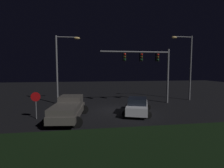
# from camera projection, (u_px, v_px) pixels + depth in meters

# --- Properties ---
(ground_plane) EXTENTS (80.00, 80.00, 0.00)m
(ground_plane) POSITION_uv_depth(u_px,v_px,m) (115.00, 110.00, 17.84)
(ground_plane) COLOR black
(grass_median) EXTENTS (23.30, 7.69, 0.10)m
(grass_median) POSITION_uv_depth(u_px,v_px,m) (149.00, 154.00, 8.42)
(grass_median) COLOR black
(grass_median) RESTS_ON ground_plane
(pickup_truck) EXTENTS (3.32, 5.60, 1.80)m
(pickup_truck) POSITION_uv_depth(u_px,v_px,m) (69.00, 107.00, 14.32)
(pickup_truck) COLOR #514C47
(pickup_truck) RESTS_ON ground_plane
(car_sedan) EXTENTS (3.37, 4.75, 1.51)m
(car_sedan) POSITION_uv_depth(u_px,v_px,m) (137.00, 106.00, 16.11)
(car_sedan) COLOR silver
(car_sedan) RESTS_ON ground_plane
(traffic_signal_gantry) EXTENTS (8.32, 0.56, 6.50)m
(traffic_signal_gantry) POSITION_uv_depth(u_px,v_px,m) (149.00, 62.00, 20.69)
(traffic_signal_gantry) COLOR slate
(traffic_signal_gantry) RESTS_ON ground_plane
(street_lamp_left) EXTENTS (2.81, 0.44, 7.95)m
(street_lamp_left) POSITION_uv_depth(u_px,v_px,m) (62.00, 61.00, 20.39)
(street_lamp_left) COLOR slate
(street_lamp_left) RESTS_ON ground_plane
(street_lamp_right) EXTENTS (2.89, 0.44, 8.38)m
(street_lamp_right) POSITION_uv_depth(u_px,v_px,m) (187.00, 60.00, 22.88)
(street_lamp_right) COLOR slate
(street_lamp_right) RESTS_ON ground_plane
(stop_sign) EXTENTS (0.76, 0.08, 2.23)m
(stop_sign) POSITION_uv_depth(u_px,v_px,m) (36.00, 100.00, 14.41)
(stop_sign) COLOR slate
(stop_sign) RESTS_ON ground_plane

